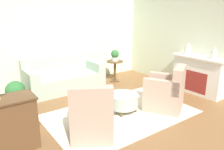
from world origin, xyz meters
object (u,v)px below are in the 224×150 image
Objects in this scene: side_table at (115,68)px; dresser at (0,126)px; armchair_right at (166,93)px; potted_plant_floor at (16,92)px; vase_mantel_near at (188,50)px; vase_mantel_far at (214,54)px; potted_plant_on_side_table at (115,55)px; couch at (64,78)px; ottoman_table at (123,100)px; armchair_left at (92,116)px.

dresser is (-3.71, -1.96, -0.00)m from side_table.
armchair_right reaches higher than potted_plant_floor.
side_table is at bearing 123.30° from vase_mantel_near.
side_table is 2.31× the size of vase_mantel_far.
dresser is 3.79× the size of vase_mantel_far.
armchair_right is at bearing -97.66° from potted_plant_on_side_table.
side_table is at bearing 0.00° from potted_plant_on_side_table.
dresser is 4.22m from potted_plant_on_side_table.
couch is 3.62× the size of potted_plant_floor.
ottoman_table is 0.61× the size of dresser.
vase_mantel_far is at bearing -65.24° from side_table.
vase_mantel_near is 0.48× the size of potted_plant_floor.
dresser is 4.99m from vase_mantel_far.
armchair_right is 3.58m from potted_plant_floor.
dresser is (-2.51, -0.04, 0.19)m from ottoman_table.
potted_plant_floor is (-1.43, -0.39, 0.00)m from couch.
armchair_left is 2.99× the size of potted_plant_on_side_table.
ottoman_table is 1.13× the size of potted_plant_floor.
potted_plant_on_side_table is at bearing 2.44° from potted_plant_floor.
vase_mantel_far is 0.82× the size of potted_plant_on_side_table.
ottoman_table is at bearing -43.69° from potted_plant_floor.
vase_mantel_far is 2.86m from potted_plant_on_side_table.
dresser is at bearing -178.25° from vase_mantel_near.
potted_plant_floor is (-0.77, 2.29, -0.06)m from armchair_left.
armchair_left is 1.00× the size of armchair_right.
dresser is at bearing 172.80° from vase_mantel_far.
armchair_right reaches higher than potted_plant_on_side_table.
couch reaches higher than ottoman_table.
vase_mantel_far is at bearing -29.88° from potted_plant_floor.
potted_plant_floor is at bearing 140.29° from armchair_right.
dresser reaches higher than side_table.
couch is at bearing 15.27° from potted_plant_floor.
vase_mantel_far is (2.84, -2.84, 0.82)m from couch.
side_table is 4.20m from dresser.
ottoman_table is 1.01× the size of side_table.
potted_plant_floor reaches higher than ottoman_table.
couch is 6.11× the size of potted_plant_on_side_table.
armchair_right is (1.33, -2.67, 0.06)m from couch.
armchair_right is at bearing -63.63° from couch.
armchair_left reaches higher than ottoman_table.
ottoman_table is at bearing 23.97° from armchair_left.
potted_plant_on_side_table is 0.59× the size of potted_plant_floor.
vase_mantel_far reaches higher than dresser.
vase_mantel_near reaches higher than potted_plant_floor.
vase_mantel_far is at bearing -90.00° from vase_mantel_near.
potted_plant_floor is at bearing 70.93° from dresser.
armchair_right is 2.44m from side_table.
vase_mantel_near is at bearing 9.75° from armchair_left.
potted_plant_on_side_table reaches higher than dresser.
couch is 1.75m from potted_plant_on_side_table.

